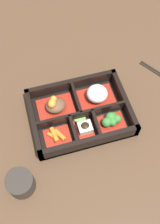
{
  "coord_description": "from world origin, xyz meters",
  "views": [
    {
      "loc": [
        -0.11,
        -0.37,
        0.7
      ],
      "look_at": [
        0.0,
        0.0,
        0.03
      ],
      "focal_mm": 42.0,
      "sensor_mm": 36.0,
      "label": 1
    }
  ],
  "objects": [
    {
      "name": "ground_plane",
      "position": [
        0.0,
        0.0,
        0.0
      ],
      "size": [
        3.0,
        3.0,
        0.0
      ],
      "primitive_type": "plane",
      "color": "#4C3523"
    },
    {
      "name": "bento_rim",
      "position": [
        -0.0,
        -0.0,
        0.02
      ],
      "size": [
        0.29,
        0.22,
        0.05
      ],
      "color": "black",
      "rests_on": "ground_plane"
    },
    {
      "name": "bowl_pickles",
      "position": [
        -0.01,
        -0.02,
        0.02
      ],
      "size": [
        0.04,
        0.04,
        0.01
      ],
      "color": "maroon",
      "rests_on": "bento_base"
    },
    {
      "name": "bowl_greens",
      "position": [
        0.08,
        -0.05,
        0.03
      ],
      "size": [
        0.08,
        0.06,
        0.04
      ],
      "color": "maroon",
      "rests_on": "bento_base"
    },
    {
      "name": "bowl_stew",
      "position": [
        -0.07,
        0.04,
        0.03
      ],
      "size": [
        0.11,
        0.09,
        0.05
      ],
      "color": "maroon",
      "rests_on": "bento_base"
    },
    {
      "name": "tea_cup",
      "position": [
        -0.21,
        -0.16,
        0.03
      ],
      "size": [
        0.07,
        0.07,
        0.06
      ],
      "color": "#2D2823",
      "rests_on": "ground_plane"
    },
    {
      "name": "bowl_carrots",
      "position": [
        -0.08,
        -0.05,
        0.02
      ],
      "size": [
        0.08,
        0.06,
        0.02
      ],
      "color": "maroon",
      "rests_on": "bento_base"
    },
    {
      "name": "bowl_rice",
      "position": [
        0.07,
        0.04,
        0.03
      ],
      "size": [
        0.11,
        0.09,
        0.05
      ],
      "color": "maroon",
      "rests_on": "bento_base"
    },
    {
      "name": "bowl_tofu",
      "position": [
        -0.0,
        -0.05,
        0.02
      ],
      "size": [
        0.05,
        0.06,
        0.03
      ],
      "color": "maroon",
      "rests_on": "bento_base"
    },
    {
      "name": "bento_base",
      "position": [
        0.0,
        0.0,
        0.01
      ],
      "size": [
        0.29,
        0.22,
        0.01
      ],
      "color": "black",
      "rests_on": "ground_plane"
    }
  ]
}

